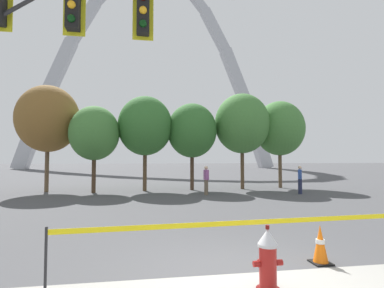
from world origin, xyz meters
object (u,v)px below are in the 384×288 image
Objects in this scene: traffic_signal_gantry at (16,43)px; pedestrian_walking_left at (300,179)px; pedestrian_standing_center at (206,180)px; monument_arch at (151,76)px; fire_hydrant at (268,260)px; traffic_cone_by_hydrant at (320,244)px.

traffic_signal_gantry is 4.04× the size of pedestrian_walking_left.
traffic_signal_gantry reaches higher than pedestrian_standing_center.
monument_arch is 32.88× the size of pedestrian_standing_center.
traffic_cone_by_hydrant is at bearing 33.55° from fire_hydrant.
pedestrian_standing_center is (1.90, -45.90, -18.35)m from monument_arch.
monument_arch is 50.33m from pedestrian_walking_left.
pedestrian_walking_left is (11.28, 9.70, -3.45)m from traffic_signal_gantry.
monument_arch is (-1.82, 56.87, 18.81)m from traffic_cone_by_hydrant.
pedestrian_walking_left is (7.25, -46.30, -18.35)m from monument_arch.
monument_arch reaches higher than traffic_signal_gantry.
pedestrian_walking_left is at bearing -81.09° from monument_arch.
traffic_signal_gantry reaches higher than traffic_cone_by_hydrant.
monument_arch reaches higher than traffic_cone_by_hydrant.
traffic_signal_gantry is (-4.35, 1.86, 3.80)m from fire_hydrant.
monument_arch reaches higher than pedestrian_walking_left.
fire_hydrant is 60.81m from monument_arch.
monument_arch reaches higher than pedestrian_standing_center.
pedestrian_standing_center is (0.08, 10.97, 0.46)m from traffic_cone_by_hydrant.
pedestrian_walking_left is (5.43, 10.57, 0.46)m from traffic_cone_by_hydrant.
traffic_cone_by_hydrant is at bearing -8.49° from traffic_signal_gantry.
monument_arch is (4.02, 56.00, 14.90)m from traffic_signal_gantry.
pedestrian_walking_left and pedestrian_standing_center have the same top height.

